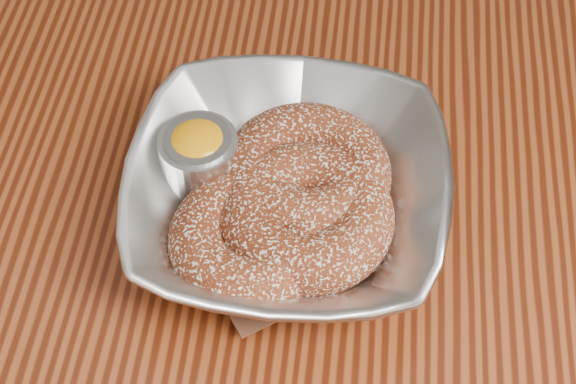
# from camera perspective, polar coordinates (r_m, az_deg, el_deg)

# --- Properties ---
(table) EXTENTS (1.20, 0.80, 0.75)m
(table) POSITION_cam_1_polar(r_m,az_deg,el_deg) (0.73, -1.67, -2.51)
(table) COLOR maroon
(table) RESTS_ON ground_plane
(serving_bowl) EXTENTS (0.22, 0.22, 0.05)m
(serving_bowl) POSITION_cam_1_polar(r_m,az_deg,el_deg) (0.60, 0.00, -0.19)
(serving_bowl) COLOR silver
(serving_bowl) RESTS_ON table
(parchment) EXTENTS (0.20, 0.20, 0.00)m
(parchment) POSITION_cam_1_polar(r_m,az_deg,el_deg) (0.61, 0.00, -1.18)
(parchment) COLOR brown
(parchment) RESTS_ON table
(donut_back) EXTENTS (0.14, 0.14, 0.04)m
(donut_back) POSITION_cam_1_polar(r_m,az_deg,el_deg) (0.60, 1.16, 1.19)
(donut_back) COLOR maroon
(donut_back) RESTS_ON parchment
(donut_front) EXTENTS (0.16, 0.16, 0.04)m
(donut_front) POSITION_cam_1_polar(r_m,az_deg,el_deg) (0.58, 1.17, -1.60)
(donut_front) COLOR maroon
(donut_front) RESTS_ON parchment
(donut_extra) EXTENTS (0.12, 0.12, 0.04)m
(donut_extra) POSITION_cam_1_polar(r_m,az_deg,el_deg) (0.57, -2.52, -3.08)
(donut_extra) COLOR maroon
(donut_extra) RESTS_ON parchment
(ramekin) EXTENTS (0.05, 0.05, 0.06)m
(ramekin) POSITION_cam_1_polar(r_m,az_deg,el_deg) (0.60, -5.73, 2.16)
(ramekin) COLOR silver
(ramekin) RESTS_ON table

